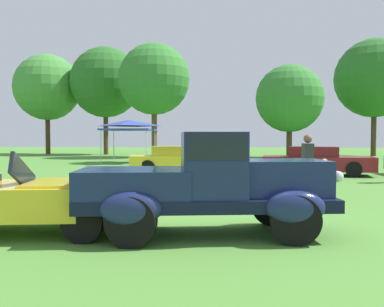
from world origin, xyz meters
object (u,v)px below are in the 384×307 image
object	(u,v)px
spectator_by_row	(308,165)
neighbor_convertible	(15,199)
feature_pickup_truck	(208,183)
show_car_burgundy	(316,161)
show_car_yellow	(174,160)
canopy_tent_left_field	(129,125)

from	to	relation	value
spectator_by_row	neighbor_convertible	bearing A→B (deg)	-142.79
neighbor_convertible	spectator_by_row	world-z (taller)	spectator_by_row
feature_pickup_truck	show_car_burgundy	world-z (taller)	feature_pickup_truck
show_car_yellow	feature_pickup_truck	bearing A→B (deg)	-79.48
show_car_yellow	canopy_tent_left_field	bearing A→B (deg)	117.92
neighbor_convertible	show_car_yellow	distance (m)	11.97
show_car_burgundy	canopy_tent_left_field	distance (m)	12.82
show_car_yellow	spectator_by_row	xyz separation A→B (m)	(4.52, -7.67, 0.31)
feature_pickup_truck	spectator_by_row	world-z (taller)	feature_pickup_truck
feature_pickup_truck	canopy_tent_left_field	bearing A→B (deg)	107.66
show_car_burgundy	canopy_tent_left_field	xyz separation A→B (m)	(-10.07, 7.72, 1.82)
feature_pickup_truck	show_car_yellow	world-z (taller)	feature_pickup_truck
feature_pickup_truck	canopy_tent_left_field	world-z (taller)	canopy_tent_left_field
show_car_burgundy	spectator_by_row	size ratio (longest dim) A/B	2.82
show_car_yellow	canopy_tent_left_field	xyz separation A→B (m)	(-3.91, 7.38, 1.82)
spectator_by_row	feature_pickup_truck	bearing A→B (deg)	-119.73
feature_pickup_truck	spectator_by_row	size ratio (longest dim) A/B	2.56
spectator_by_row	canopy_tent_left_field	xyz separation A→B (m)	(-8.43, 15.05, 1.51)
spectator_by_row	canopy_tent_left_field	size ratio (longest dim) A/B	0.55
feature_pickup_truck	spectator_by_row	distance (m)	4.71
show_car_burgundy	spectator_by_row	bearing A→B (deg)	-102.65
feature_pickup_truck	canopy_tent_left_field	size ratio (longest dim) A/B	1.40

